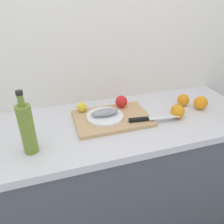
% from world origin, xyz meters
% --- Properties ---
extents(back_wall, '(3.20, 0.05, 2.50)m').
position_xyz_m(back_wall, '(0.00, 0.33, 1.25)').
color(back_wall, white).
rests_on(back_wall, ground_plane).
extents(kitchen_counter, '(2.00, 0.60, 0.90)m').
position_xyz_m(kitchen_counter, '(0.00, 0.00, 0.45)').
color(kitchen_counter, '#4C5159').
rests_on(kitchen_counter, ground_plane).
extents(cutting_board, '(0.42, 0.29, 0.02)m').
position_xyz_m(cutting_board, '(0.16, 0.03, 0.91)').
color(cutting_board, tan).
rests_on(cutting_board, kitchen_counter).
extents(white_plate, '(0.21, 0.21, 0.01)m').
position_xyz_m(white_plate, '(0.12, 0.03, 0.93)').
color(white_plate, white).
rests_on(white_plate, cutting_board).
extents(fish_fillet, '(0.15, 0.07, 0.04)m').
position_xyz_m(fish_fillet, '(0.12, 0.03, 0.95)').
color(fish_fillet, gray).
rests_on(fish_fillet, white_plate).
extents(chef_knife, '(0.29, 0.06, 0.02)m').
position_xyz_m(chef_knife, '(0.34, -0.07, 0.93)').
color(chef_knife, silver).
rests_on(chef_knife, cutting_board).
extents(lemon_0, '(0.06, 0.06, 0.06)m').
position_xyz_m(lemon_0, '(0.01, 0.14, 0.95)').
color(lemon_0, yellow).
rests_on(lemon_0, cutting_board).
extents(tomato_0, '(0.07, 0.07, 0.07)m').
position_xyz_m(tomato_0, '(0.25, 0.12, 0.96)').
color(tomato_0, red).
rests_on(tomato_0, cutting_board).
extents(olive_oil_bottle, '(0.06, 0.06, 0.30)m').
position_xyz_m(olive_oil_bottle, '(-0.27, -0.13, 1.02)').
color(olive_oil_bottle, olive).
rests_on(olive_oil_bottle, kitchen_counter).
extents(orange_0, '(0.07, 0.07, 0.07)m').
position_xyz_m(orange_0, '(0.65, 0.06, 0.94)').
color(orange_0, orange).
rests_on(orange_0, kitchen_counter).
extents(orange_1, '(0.08, 0.08, 0.08)m').
position_xyz_m(orange_1, '(0.52, -0.06, 0.94)').
color(orange_1, orange).
rests_on(orange_1, kitchen_counter).
extents(orange_2, '(0.08, 0.08, 0.08)m').
position_xyz_m(orange_2, '(0.72, -0.01, 0.94)').
color(orange_2, orange).
rests_on(orange_2, kitchen_counter).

